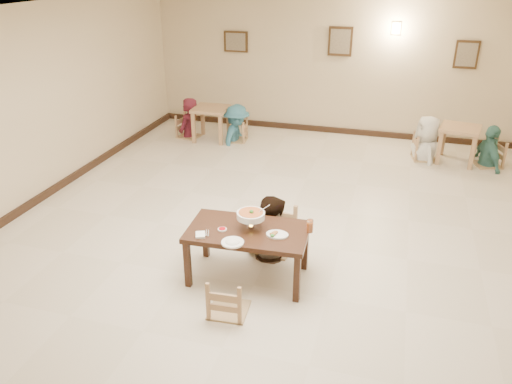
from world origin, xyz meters
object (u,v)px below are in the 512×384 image
(bg_table_right, at_px, (460,134))
(bg_chair_rr, at_px, (491,141))
(curry_warmer, at_px, (251,215))
(chair_near, at_px, (228,278))
(chair_far, at_px, (275,213))
(bg_table_left, at_px, (211,114))
(drink_glass, at_px, (310,226))
(bg_diner_c, at_px, (430,116))
(bg_diner_d, at_px, (495,126))
(bg_diner_a, at_px, (187,98))
(bg_diner_b, at_px, (236,105))
(bg_chair_ll, at_px, (188,116))
(main_table, at_px, (248,235))
(bg_chair_lr, at_px, (236,121))
(bg_chair_rl, at_px, (427,136))
(main_diner, at_px, (270,197))

(bg_table_right, bearing_deg, bg_chair_rr, -2.35)
(curry_warmer, bearing_deg, chair_near, -93.21)
(chair_far, height_order, bg_table_left, chair_far)
(drink_glass, bearing_deg, bg_table_right, 66.69)
(bg_diner_c, xyz_separation_m, bg_diner_d, (1.14, -0.01, -0.08))
(chair_far, bearing_deg, bg_diner_a, 134.02)
(bg_diner_d, bearing_deg, bg_table_right, 68.53)
(chair_far, bearing_deg, bg_table_right, 65.17)
(drink_glass, distance_m, bg_diner_b, 5.24)
(bg_chair_ll, bearing_deg, chair_near, -144.69)
(chair_near, height_order, bg_diner_b, bg_diner_b)
(bg_chair_rr, relative_size, bg_diner_c, 0.55)
(chair_far, bearing_deg, main_table, -93.19)
(bg_diner_b, bearing_deg, drink_glass, -150.06)
(chair_far, xyz_separation_m, bg_diner_a, (-2.96, 4.00, 0.33))
(bg_table_right, xyz_separation_m, bg_chair_lr, (-4.44, -0.01, -0.13))
(bg_diner_a, relative_size, bg_diner_d, 1.11)
(chair_near, distance_m, bg_diner_a, 6.13)
(drink_glass, distance_m, bg_table_left, 5.45)
(chair_near, distance_m, bg_table_left, 5.86)
(drink_glass, distance_m, bg_chair_lr, 5.25)
(main_table, bearing_deg, bg_diner_d, 52.23)
(main_table, xyz_separation_m, bg_chair_rl, (2.14, 4.79, -0.11))
(bg_table_left, relative_size, bg_chair_rr, 0.78)
(bg_table_left, height_order, bg_chair_rl, bg_chair_rl)
(curry_warmer, distance_m, bg_diner_a, 5.50)
(bg_table_left, bearing_deg, main_table, -64.28)
(main_table, relative_size, bg_chair_rr, 1.53)
(bg_chair_lr, bearing_deg, bg_chair_ll, -93.04)
(bg_diner_a, bearing_deg, bg_chair_rl, 97.42)
(bg_chair_ll, height_order, bg_diner_d, bg_diner_d)
(chair_near, relative_size, curry_warmer, 2.41)
(chair_near, relative_size, bg_diner_d, 0.57)
(drink_glass, bearing_deg, bg_chair_ll, 127.53)
(main_table, relative_size, bg_diner_d, 0.93)
(bg_table_left, relative_size, bg_table_right, 0.92)
(bg_table_left, bearing_deg, bg_chair_rl, 1.01)
(main_table, distance_m, bg_table_right, 5.52)
(chair_far, xyz_separation_m, bg_chair_rr, (3.15, 4.04, -0.06))
(bg_table_right, height_order, bg_chair_lr, bg_chair_lr)
(drink_glass, bearing_deg, bg_chair_rr, 60.89)
(bg_chair_rr, bearing_deg, bg_chair_ll, -107.41)
(chair_near, relative_size, bg_chair_ll, 0.96)
(bg_diner_d, bearing_deg, bg_diner_b, 70.77)
(bg_diner_a, relative_size, bg_diner_b, 1.10)
(bg_diner_a, bearing_deg, chair_far, 43.33)
(chair_far, relative_size, bg_chair_lr, 1.21)
(bg_chair_lr, relative_size, bg_diner_c, 0.51)
(main_diner, xyz_separation_m, drink_glass, (0.61, -0.48, -0.08))
(bg_table_right, distance_m, bg_chair_rl, 0.58)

